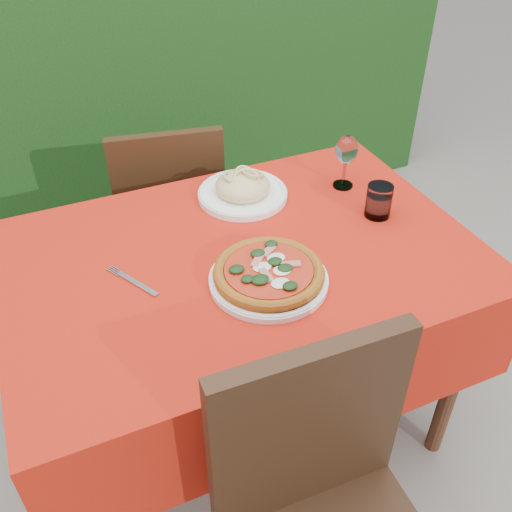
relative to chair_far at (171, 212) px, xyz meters
name	(u,v)px	position (x,y,z in m)	size (l,w,h in m)	color
ground	(245,422)	(0.02, -0.65, -0.49)	(60.00, 60.00, 0.00)	slate
hedge	(107,28)	(0.02, 0.90, 0.43)	(3.20, 0.55, 1.78)	black
dining_table	(242,295)	(0.02, -0.65, 0.11)	(1.26, 0.86, 0.75)	#4D2918
chair_far	(171,212)	(0.00, 0.00, 0.00)	(0.45, 0.45, 0.86)	black
pizza_plate	(269,274)	(0.04, -0.79, 0.28)	(0.35, 0.35, 0.06)	white
pasta_plate	(243,189)	(0.13, -0.39, 0.28)	(0.27, 0.27, 0.08)	white
water_glass	(379,202)	(0.46, -0.64, 0.30)	(0.07, 0.07, 0.10)	silver
wine_glass	(346,152)	(0.45, -0.46, 0.38)	(0.07, 0.07, 0.17)	silver
fork	(138,284)	(-0.26, -0.66, 0.26)	(0.02, 0.19, 0.00)	#B0B0B7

